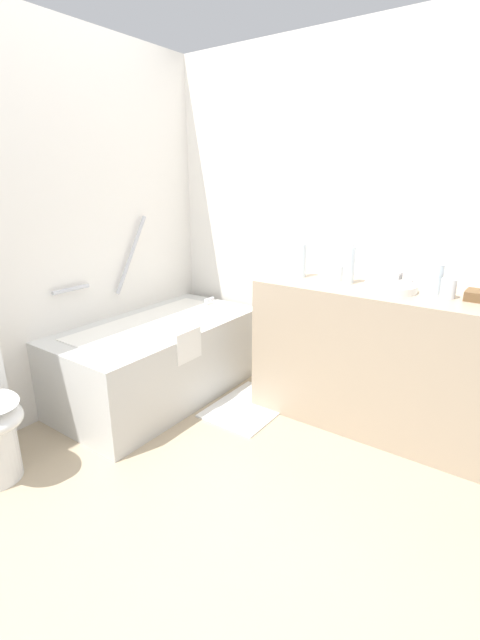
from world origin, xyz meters
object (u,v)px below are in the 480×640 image
Objects in this scene: sink_basin at (391,287)px; bathtub at (159,356)px; water_bottle_0 at (302,260)px; water_bottle_1 at (436,279)px; bath_mat at (249,407)px; water_bottle_3 at (349,265)px; drinking_glass_0 at (448,289)px; drinking_glass_1 at (338,273)px; sink_faucet at (400,279)px; amenity_basket at (476,295)px.

bathtub is at bearing 108.60° from sink_basin.
water_bottle_0 is 0.81m from water_bottle_1.
water_bottle_3 is at bearing -57.62° from bath_mat.
drinking_glass_0 is (-0.01, -0.88, -0.06)m from water_bottle_0.
bath_mat is (-0.37, 0.42, -0.91)m from drinking_glass_1.
water_bottle_0 is at bearing -31.14° from bath_mat.
sink_faucet is at bearing -64.52° from water_bottle_3.
drinking_glass_0 reaches higher than sink_basin.
bathtub is at bearing 107.47° from bath_mat.
drinking_glass_1 is (0.07, 0.65, -0.00)m from drinking_glass_0.
water_bottle_1 is (0.55, -1.62, 0.67)m from bathtub.
amenity_basket is at bearing -88.32° from water_bottle_0.
bath_mat is (-0.35, 0.99, -0.95)m from water_bottle_1.
water_bottle_3 is 1.73× the size of amenity_basket.
sink_basin is 1.89× the size of sink_faucet.
water_bottle_1 is 0.10m from drinking_glass_0.
bathtub reaches higher than amenity_basket.
drinking_glass_0 is 0.17× the size of bath_mat.
bathtub reaches higher than sink_faucet.
drinking_glass_1 is at bearing -76.50° from water_bottle_0.
amenity_basket is (-0.11, -0.42, -0.01)m from sink_faucet.
bath_mat is at bearing 122.38° from water_bottle_3.
amenity_basket reaches higher than bath_mat.
bathtub is at bearing 118.33° from drinking_glass_1.
bathtub is 9.53× the size of sink_faucet.
water_bottle_3 is at bearing 115.48° from sink_faucet.
water_bottle_1 is 0.77× the size of water_bottle_3.
water_bottle_3 is (0.01, -0.32, 0.00)m from water_bottle_0.
bathtub is 1.88m from drinking_glass_0.
drinking_glass_0 is 0.65m from drinking_glass_1.
drinking_glass_1 is at bearing 88.12° from amenity_basket.
water_bottle_1 is at bearing -70.36° from sink_basin.
bathtub is 14.05× the size of drinking_glass_0.
bathtub is 1.84m from water_bottle_1.
bath_mat is (-0.32, 0.50, -0.98)m from water_bottle_3.
water_bottle_1 is at bearing 53.98° from drinking_glass_0.
water_bottle_1 is at bearing -87.14° from water_bottle_0.
amenity_basket is at bearing -73.53° from bathtub.
water_bottle_0 is (0.04, 0.59, 0.09)m from sink_basin.
sink_basin is at bearing -70.49° from bath_mat.
bathtub reaches higher than water_bottle_1.
water_bottle_1 reaches higher than bath_mat.
water_bottle_0 is at bearing 89.07° from drinking_glass_0.
sink_basin is at bearing 99.04° from amenity_basket.
water_bottle_1 is at bearing -70.46° from bath_mat.
water_bottle_3 is 0.70m from amenity_basket.
sink_basin is 2.05× the size of amenity_basket.
bath_mat is (-0.45, 0.77, -0.90)m from sink_faucet.
drinking_glass_1 is at bearing -61.67° from bathtub.
water_bottle_1 is 1.99× the size of drinking_glass_1.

